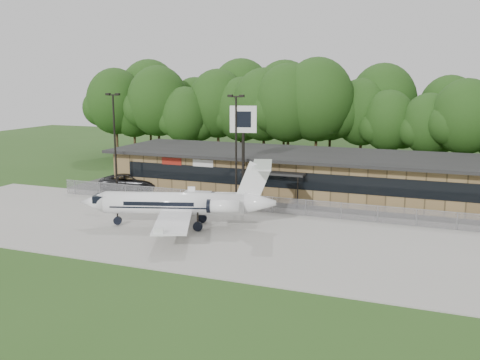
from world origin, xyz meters
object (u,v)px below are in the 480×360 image
at_px(suv, 130,182).
at_px(pole_sign, 243,130).
at_px(business_jet, 182,204).
at_px(terminal, 309,173).

bearing_deg(suv, pole_sign, -117.63).
height_order(business_jet, suv, business_jet).
bearing_deg(business_jet, pole_sign, 60.28).
bearing_deg(pole_sign, business_jet, -117.14).
distance_m(business_jet, pole_sign, 10.18).
height_order(terminal, pole_sign, pole_sign).
distance_m(terminal, suv, 18.77).
height_order(suv, pole_sign, pole_sign).
relative_size(business_jet, pole_sign, 1.70).
relative_size(suv, pole_sign, 0.69).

